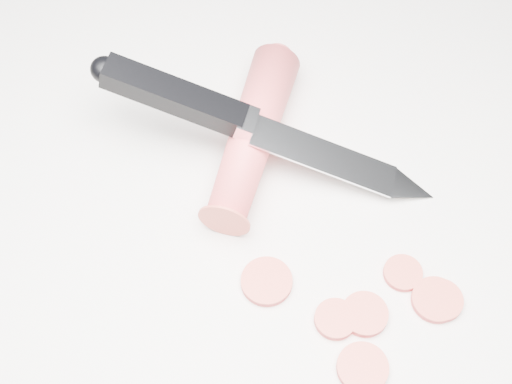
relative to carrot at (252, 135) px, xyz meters
name	(u,v)px	position (x,y,z in m)	size (l,w,h in m)	color
ground	(304,244)	(0.00, -0.10, -0.02)	(2.40, 2.40, 0.00)	silver
carrot	(252,135)	(0.00, 0.00, 0.00)	(0.04, 0.04, 0.17)	#EA4248
carrot_slice_0	(363,368)	(-0.01, -0.21, -0.02)	(0.04, 0.04, 0.01)	#D44738
carrot_slice_1	(365,314)	(0.01, -0.17, -0.02)	(0.04, 0.04, 0.01)	#D44738
carrot_slice_2	(335,319)	(-0.01, -0.17, -0.02)	(0.03, 0.03, 0.01)	#D44738
carrot_slice_3	(440,300)	(0.07, -0.19, -0.02)	(0.03, 0.03, 0.01)	#D44738
carrot_slice_4	(436,300)	(0.07, -0.19, -0.02)	(0.04, 0.04, 0.01)	#D44738
carrot_slice_5	(267,281)	(-0.04, -0.12, -0.02)	(0.04, 0.04, 0.01)	#D44738
carrot_slice_6	(403,273)	(0.06, -0.16, -0.02)	(0.03, 0.03, 0.01)	#D44738
kitchen_knife	(267,128)	(0.01, -0.01, 0.02)	(0.25, 0.21, 0.09)	silver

